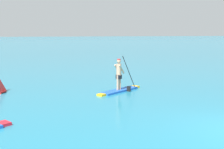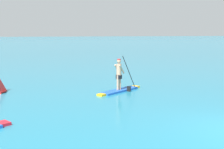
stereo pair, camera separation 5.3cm
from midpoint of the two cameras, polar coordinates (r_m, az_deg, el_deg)
The scene contains 1 object.
paddleboarder_mid_center at distance 16.07m, azimuth 1.54°, elevation -1.81°, with size 2.92×2.10×1.97m.
Camera 2 is at (-6.85, -7.38, 3.11)m, focal length 48.74 mm.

